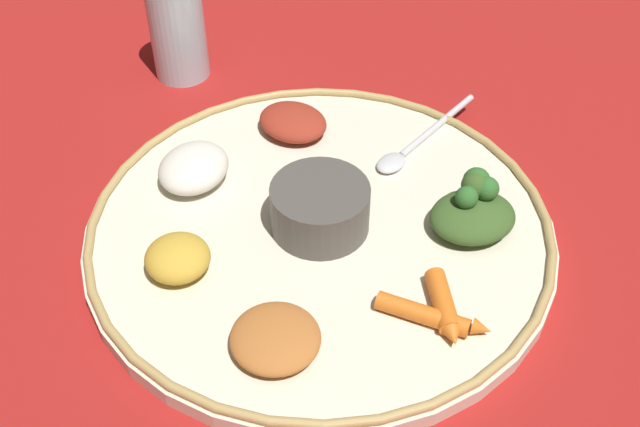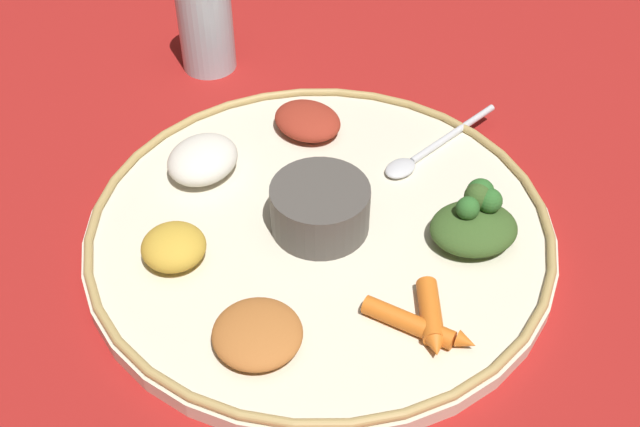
% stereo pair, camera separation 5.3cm
% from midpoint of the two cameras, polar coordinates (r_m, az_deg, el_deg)
% --- Properties ---
extents(ground_plane, '(2.40, 2.40, 0.00)m').
position_cam_midpoint_polar(ground_plane, '(0.71, -2.14, -1.85)').
color(ground_plane, maroon).
extents(platter, '(0.42, 0.42, 0.02)m').
position_cam_midpoint_polar(platter, '(0.70, -2.16, -1.41)').
color(platter, beige).
rests_on(platter, ground_plane).
extents(platter_rim, '(0.41, 0.41, 0.01)m').
position_cam_midpoint_polar(platter_rim, '(0.69, -2.18, -0.80)').
color(platter_rim, tan).
rests_on(platter_rim, platter).
extents(center_bowl, '(0.09, 0.09, 0.04)m').
position_cam_midpoint_polar(center_bowl, '(0.68, -2.23, 0.45)').
color(center_bowl, '#4C4742').
rests_on(center_bowl, platter).
extents(spoon, '(0.16, 0.03, 0.01)m').
position_cam_midpoint_polar(spoon, '(0.78, 4.89, 4.94)').
color(spoon, silver).
rests_on(spoon, platter).
extents(greens_pile, '(0.10, 0.09, 0.05)m').
position_cam_midpoint_polar(greens_pile, '(0.69, 9.02, 0.22)').
color(greens_pile, '#385623').
rests_on(greens_pile, platter).
extents(carrot_near_spoon, '(0.05, 0.09, 0.02)m').
position_cam_midpoint_polar(carrot_near_spoon, '(0.62, 5.61, -7.60)').
color(carrot_near_spoon, orange).
rests_on(carrot_near_spoon, platter).
extents(carrot_outer, '(0.06, 0.07, 0.02)m').
position_cam_midpoint_polar(carrot_outer, '(0.63, 6.70, -6.85)').
color(carrot_outer, orange).
rests_on(carrot_outer, platter).
extents(mound_beet, '(0.07, 0.08, 0.02)m').
position_cam_midpoint_polar(mound_beet, '(0.79, -3.92, 6.63)').
color(mound_beet, maroon).
rests_on(mound_beet, platter).
extents(mound_chickpea, '(0.09, 0.09, 0.02)m').
position_cam_midpoint_polar(mound_chickpea, '(0.60, -5.83, -9.16)').
color(mound_chickpea, '#B2662D').
rests_on(mound_chickpea, platter).
extents(mound_rice_white, '(0.09, 0.08, 0.03)m').
position_cam_midpoint_polar(mound_rice_white, '(0.74, -11.24, 3.23)').
color(mound_rice_white, silver).
rests_on(mound_rice_white, platter).
extents(mound_lentil_yellow, '(0.07, 0.07, 0.03)m').
position_cam_midpoint_polar(mound_lentil_yellow, '(0.66, -12.62, -3.28)').
color(mound_lentil_yellow, gold).
rests_on(mound_lentil_yellow, platter).
extents(drinking_glass, '(0.06, 0.06, 0.12)m').
position_cam_midpoint_polar(drinking_glass, '(0.91, -12.03, 12.66)').
color(drinking_glass, silver).
rests_on(drinking_glass, ground_plane).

